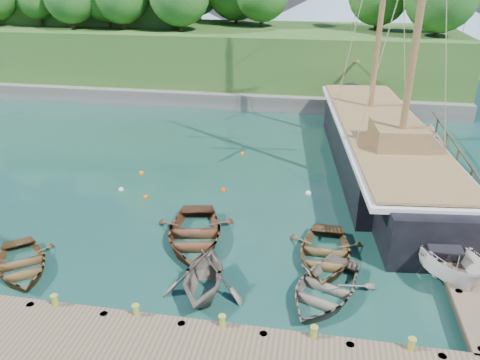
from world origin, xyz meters
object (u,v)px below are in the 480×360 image
object	(u,v)px
rowboat_0	(22,270)
schooner	(380,150)
rowboat_3	(323,296)
rowboat_4	(324,260)
rowboat_1	(204,293)
cabin_boat_white	(437,273)
rowboat_2	(194,242)

from	to	relation	value
rowboat_0	schooner	world-z (taller)	schooner
rowboat_0	rowboat_3	xyz separation A→B (m)	(12.33, 0.49, 0.00)
rowboat_4	schooner	size ratio (longest dim) A/B	0.16
rowboat_1	rowboat_4	size ratio (longest dim) A/B	0.80
cabin_boat_white	rowboat_1	bearing A→B (deg)	178.44
rowboat_1	rowboat_4	world-z (taller)	rowboat_1
rowboat_3	rowboat_2	bearing A→B (deg)	174.94
rowboat_4	cabin_boat_white	bearing A→B (deg)	1.78
rowboat_0	cabin_boat_white	xyz separation A→B (m)	(16.92, 2.82, 0.00)
rowboat_3	schooner	size ratio (longest dim) A/B	0.16
cabin_boat_white	schooner	distance (m)	11.13
rowboat_0	rowboat_2	xyz separation A→B (m)	(6.44, 3.39, 0.00)
cabin_boat_white	rowboat_0	bearing A→B (deg)	169.97
rowboat_0	rowboat_2	world-z (taller)	rowboat_2
rowboat_3	schooner	xyz separation A→B (m)	(3.17, 13.31, 1.18)
schooner	rowboat_2	bearing A→B (deg)	-137.04
rowboat_1	rowboat_2	bearing A→B (deg)	108.21
rowboat_2	rowboat_3	distance (m)	6.57
rowboat_0	rowboat_4	size ratio (longest dim) A/B	0.88
rowboat_2	rowboat_0	bearing A→B (deg)	-163.34
rowboat_2	cabin_boat_white	xyz separation A→B (m)	(10.48, -0.56, 0.00)
rowboat_0	rowboat_1	xyz separation A→B (m)	(7.79, -0.13, 0.00)
rowboat_4	schooner	world-z (taller)	schooner
rowboat_2	rowboat_3	size ratio (longest dim) A/B	1.15
rowboat_0	schooner	size ratio (longest dim) A/B	0.14
rowboat_1	rowboat_2	world-z (taller)	rowboat_1
rowboat_2	cabin_boat_white	world-z (taller)	cabin_boat_white
rowboat_4	schooner	xyz separation A→B (m)	(3.19, 10.89, 1.18)
rowboat_4	rowboat_0	bearing A→B (deg)	-163.99
rowboat_1	rowboat_3	distance (m)	4.58
rowboat_2	schooner	xyz separation A→B (m)	(9.06, 10.41, 1.18)
rowboat_0	cabin_boat_white	bearing A→B (deg)	-27.80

